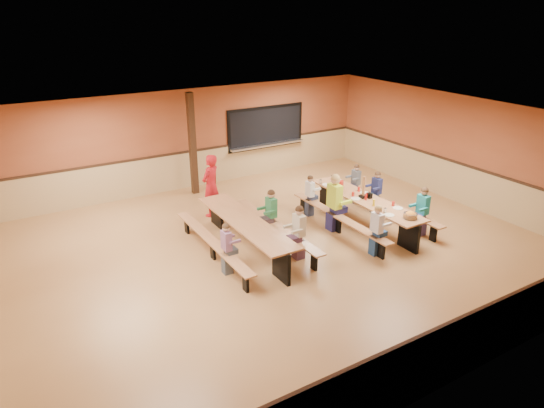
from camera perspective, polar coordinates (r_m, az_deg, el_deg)
ground at (r=11.29m, az=0.61°, el=-5.33°), size 12.00×12.00×0.00m
room_envelope at (r=10.98m, az=0.62°, el=-2.14°), size 12.04×10.04×3.02m
kitchen_pass_through at (r=16.03m, az=-0.72°, el=8.80°), size 2.78×0.28×1.38m
structural_post at (r=14.36m, az=-9.34°, el=6.93°), size 0.18×0.18×3.00m
cafeteria_table_main at (r=12.49m, az=10.84°, el=-0.26°), size 1.91×3.70×0.74m
cafeteria_table_second at (r=11.05m, az=-3.15°, el=-2.97°), size 1.91×3.70×0.74m
seated_child_white_left at (r=11.06m, az=12.19°, el=-3.08°), size 0.36×0.29×1.18m
seated_adult_yellow at (r=12.06m, az=7.33°, el=0.12°), size 0.48×0.39×1.44m
seated_child_grey_left at (r=12.90m, az=4.46°, el=0.95°), size 0.32×0.26×1.11m
seated_child_teal_right at (r=12.28m, az=17.25°, el=-0.87°), size 0.37×0.31×1.22m
seated_child_navy_right at (r=13.33m, az=12.16°, el=1.33°), size 0.34×0.28×1.15m
seated_child_char_right at (r=13.93m, az=9.81°, el=2.35°), size 0.33×0.27×1.12m
seated_child_purple_sec at (r=10.12m, az=-5.35°, el=-5.30°), size 0.33×0.27×1.13m
seated_child_green_sec at (r=11.56m, az=-0.09°, el=-1.26°), size 0.38×0.31×1.22m
seated_child_tan_sec at (r=10.65m, az=3.18°, el=-3.41°), size 0.38×0.31×1.24m
standing_woman at (r=12.88m, az=-7.20°, el=2.18°), size 0.73×0.65×1.68m
punch_pitcher at (r=12.94m, az=8.06°, el=2.26°), size 0.16×0.16×0.22m
chip_bowl at (r=11.47m, az=15.98°, el=-1.28°), size 0.32×0.32×0.15m
napkin_dispenser at (r=12.43m, az=11.37°, el=0.97°), size 0.10×0.14×0.13m
condiment_mustard at (r=11.95m, az=11.88°, el=0.15°), size 0.06×0.06×0.17m
condiment_ketchup at (r=12.28m, az=10.99°, el=0.83°), size 0.06×0.06×0.17m
table_paddle at (r=12.41m, az=10.69°, el=1.33°), size 0.16×0.16×0.56m
place_settings at (r=12.39m, az=10.93°, el=0.89°), size 0.65×3.30×0.11m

